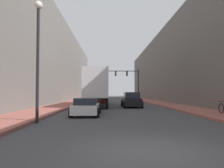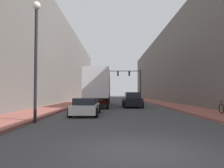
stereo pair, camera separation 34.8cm
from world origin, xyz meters
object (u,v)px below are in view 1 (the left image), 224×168
at_px(semi_truck, 98,87).
at_px(street_lamp, 38,44).
at_px(sedan_car, 87,107).
at_px(suv_car, 131,100).
at_px(traffic_signal_gantry, 130,79).

bearing_deg(semi_truck, street_lamp, -99.43).
relative_size(sedan_car, suv_car, 0.93).
height_order(suv_car, traffic_signal_gantry, traffic_signal_gantry).
relative_size(semi_truck, sedan_car, 3.09).
bearing_deg(suv_car, semi_truck, 143.90).
height_order(semi_truck, street_lamp, street_lamp).
xyz_separation_m(semi_truck, sedan_car, (-0.33, -11.22, -1.74)).
height_order(suv_car, street_lamp, street_lamp).
bearing_deg(suv_car, sedan_car, -116.01).
bearing_deg(suv_car, street_lamp, -116.73).
bearing_deg(sedan_car, traffic_signal_gantry, 77.64).
xyz_separation_m(semi_truck, suv_car, (3.79, -2.76, -1.56)).
bearing_deg(traffic_signal_gantry, semi_truck, -109.67).
bearing_deg(traffic_signal_gantry, suv_car, -95.36).
bearing_deg(street_lamp, sedan_car, 61.83).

